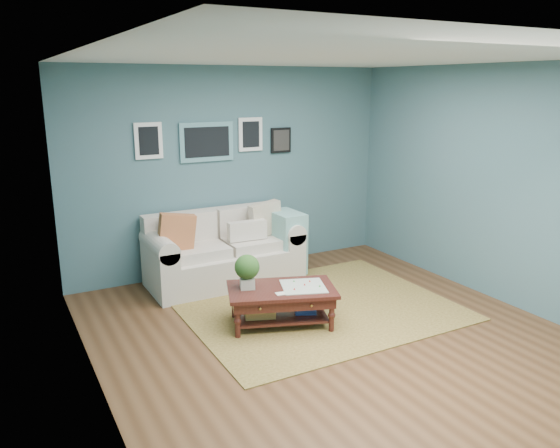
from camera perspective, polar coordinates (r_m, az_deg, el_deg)
room_shell at (r=5.20m, az=5.82°, el=2.05°), size 5.00×5.02×2.70m
area_rug at (r=6.28m, az=4.02°, el=-8.69°), size 2.92×2.34×0.01m
loveseat at (r=7.00m, az=-5.33°, el=-2.74°), size 1.96×0.89×1.01m
coffee_table at (r=5.72m, az=-0.45°, el=-7.36°), size 1.26×0.98×0.78m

